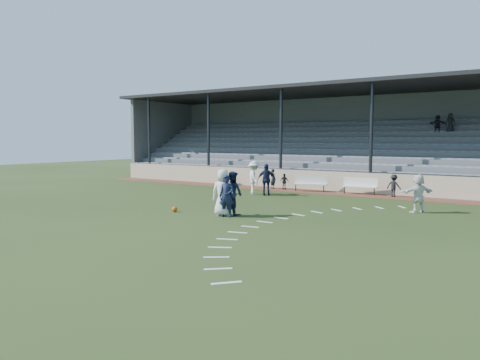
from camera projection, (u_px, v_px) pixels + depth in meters
name	position (u px, v px, depth m)	size (l,w,h in m)	color
ground	(206.00, 215.00, 19.52)	(90.00, 90.00, 0.00)	#263817
cinder_track	(315.00, 192.00, 28.17)	(34.00, 2.00, 0.02)	brown
retaining_wall	(322.00, 181.00, 28.98)	(34.00, 0.18, 1.20)	beige
bench_left	(311.00, 182.00, 28.34)	(2.03, 1.01, 0.95)	white
bench_right	(360.00, 184.00, 26.84)	(2.03, 0.63, 0.95)	white
trash_bin	(222.00, 179.00, 32.21)	(0.56, 0.56, 0.89)	gold
football	(175.00, 209.00, 20.41)	(0.24, 0.24, 0.24)	#C2560B
player_white_lead	(223.00, 192.00, 19.31)	(0.95, 0.62, 1.95)	white
player_navy_lead	(227.00, 196.00, 19.03)	(0.63, 0.41, 1.72)	#151C3A
player_navy_mid	(233.00, 193.00, 19.51)	(0.89, 0.70, 1.84)	#151C3A
player_white_wing	(254.00, 178.00, 26.92)	(1.24, 0.71, 1.92)	white
player_navy_wing	(267.00, 180.00, 26.32)	(1.05, 0.44, 1.79)	#151C3A
player_white_back	(418.00, 193.00, 20.19)	(1.55, 0.49, 1.67)	white
sub_left_near	(273.00, 179.00, 29.74)	(0.46, 0.30, 1.26)	black
sub_left_far	(284.00, 182.00, 29.37)	(0.58, 0.24, 0.99)	black
sub_right	(394.00, 186.00, 25.61)	(0.79, 0.46, 1.23)	black
grandstand	(351.00, 153.00, 32.72)	(34.60, 9.00, 6.61)	slate
penalty_arc	(294.00, 225.00, 17.21)	(3.89, 14.63, 0.01)	silver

